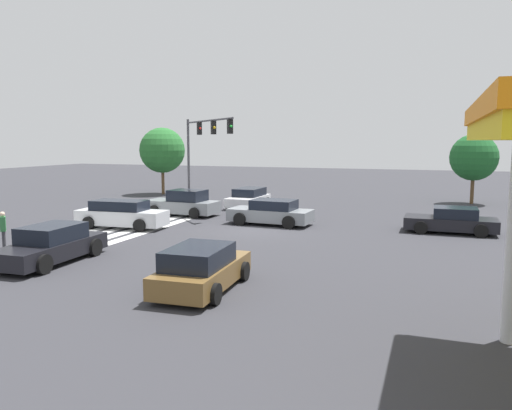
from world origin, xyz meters
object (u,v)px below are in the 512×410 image
(car_4, at_px, (121,214))
(tree_corner_b, at_px, (474,157))
(car_6, at_px, (451,221))
(tree_corner_a, at_px, (162,150))
(traffic_signal_mast, at_px, (202,140))
(car_1, at_px, (183,204))
(car_3, at_px, (271,213))
(pedestrian, at_px, (3,228))
(car_0, at_px, (51,245))
(car_5, at_px, (249,198))
(car_2, at_px, (202,269))

(car_4, relative_size, tree_corner_b, 0.96)
(car_4, distance_m, car_6, 17.35)
(tree_corner_a, bearing_deg, traffic_signal_mast, 44.09)
(traffic_signal_mast, bearing_deg, car_1, -46.80)
(car_3, bearing_deg, car_1, -9.68)
(car_1, xyz_separation_m, car_3, (1.47, 6.31, -0.06))
(pedestrian, bearing_deg, car_4, 32.45)
(car_0, distance_m, car_3, 12.44)
(pedestrian, bearing_deg, car_3, 5.40)
(car_5, bearing_deg, traffic_signal_mast, -44.14)
(traffic_signal_mast, bearing_deg, car_2, -19.25)
(car_6, bearing_deg, traffic_signal_mast, -11.74)
(car_2, bearing_deg, tree_corner_b, -22.34)
(car_5, relative_size, tree_corner_a, 0.74)
(car_2, bearing_deg, car_3, 5.38)
(car_0, xyz_separation_m, car_3, (-11.28, 5.26, -0.01))
(car_1, height_order, tree_corner_a, tree_corner_a)
(car_6, xyz_separation_m, tree_corner_a, (-11.35, -23.46, 3.23))
(car_3, xyz_separation_m, car_6, (-0.75, 9.47, -0.06))
(car_3, relative_size, car_5, 1.10)
(car_5, relative_size, car_6, 0.96)
(car_0, height_order, car_2, car_0)
(car_5, xyz_separation_m, tree_corner_a, (-5.66, -10.20, 3.19))
(car_4, bearing_deg, car_3, 23.19)
(car_1, height_order, car_5, car_1)
(car_1, distance_m, car_4, 5.34)
(car_1, distance_m, tree_corner_a, 13.47)
(car_1, xyz_separation_m, car_2, (14.04, 8.12, -0.05))
(car_1, height_order, tree_corner_b, tree_corner_b)
(car_6, bearing_deg, tree_corner_a, -25.55)
(pedestrian, distance_m, tree_corner_a, 22.94)
(car_5, bearing_deg, tree_corner_a, -117.02)
(traffic_signal_mast, relative_size, car_5, 1.44)
(car_0, relative_size, tree_corner_b, 0.94)
(car_6, bearing_deg, car_2, 60.34)
(car_3, bearing_deg, car_6, -172.01)
(car_1, height_order, pedestrian, pedestrian)
(car_0, relative_size, car_2, 1.12)
(car_0, bearing_deg, car_2, 77.44)
(car_3, distance_m, car_6, 9.50)
(car_4, xyz_separation_m, pedestrian, (6.31, -1.62, 0.19))
(car_4, distance_m, tree_corner_a, 17.51)
(traffic_signal_mast, height_order, car_4, traffic_signal_mast)
(car_0, height_order, tree_corner_b, tree_corner_b)
(car_0, height_order, car_6, car_0)
(tree_corner_a, bearing_deg, car_0, 20.48)
(car_0, height_order, car_1, car_1)
(traffic_signal_mast, distance_m, car_4, 8.87)
(car_6, bearing_deg, car_0, 39.49)
(tree_corner_a, bearing_deg, car_1, 35.86)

